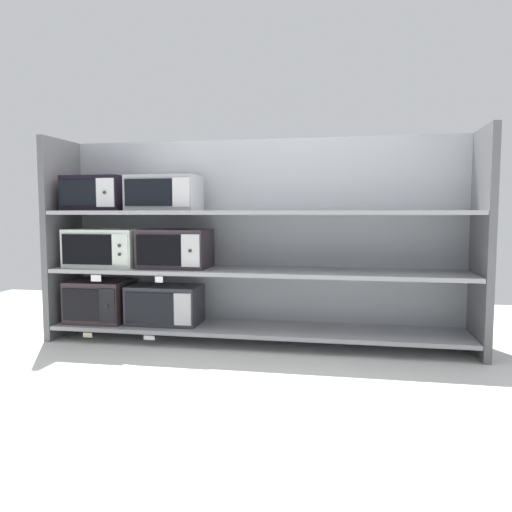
% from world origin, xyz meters
% --- Properties ---
extents(ground, '(7.07, 6.00, 0.02)m').
position_xyz_m(ground, '(0.00, -1.00, -0.01)').
color(ground, silver).
extents(back_panel, '(3.27, 0.04, 1.55)m').
position_xyz_m(back_panel, '(0.00, 0.28, 0.77)').
color(back_panel, '#9EA3A8').
rests_on(back_panel, ground).
extents(upright_left, '(0.05, 0.52, 1.55)m').
position_xyz_m(upright_left, '(-1.56, 0.00, 0.77)').
color(upright_left, '#5B5B5E').
rests_on(upright_left, ground).
extents(upright_right, '(0.05, 0.52, 1.55)m').
position_xyz_m(upright_right, '(1.56, 0.00, 0.77)').
color(upright_right, '#5B5B5E').
rests_on(upright_right, ground).
extents(shelf_0, '(3.07, 0.52, 0.03)m').
position_xyz_m(shelf_0, '(0.00, 0.00, 0.11)').
color(shelf_0, '#99999E').
rests_on(shelf_0, ground).
extents(microwave_0, '(0.45, 0.41, 0.32)m').
position_xyz_m(microwave_0, '(-1.25, -0.00, 0.28)').
color(microwave_0, '#33282D').
rests_on(microwave_0, shelf_0).
extents(microwave_1, '(0.54, 0.34, 0.30)m').
position_xyz_m(microwave_1, '(-0.71, -0.00, 0.27)').
color(microwave_1, '#2C2E34').
rests_on(microwave_1, shelf_0).
extents(price_tag_0, '(0.07, 0.00, 0.03)m').
position_xyz_m(price_tag_0, '(-1.22, -0.26, 0.07)').
color(price_tag_0, beige).
extents(price_tag_1, '(0.08, 0.00, 0.03)m').
position_xyz_m(price_tag_1, '(-0.74, -0.26, 0.07)').
color(price_tag_1, white).
extents(shelf_1, '(3.07, 0.52, 0.03)m').
position_xyz_m(shelf_1, '(0.00, 0.00, 0.54)').
color(shelf_1, '#99999E').
extents(microwave_2, '(0.56, 0.39, 0.29)m').
position_xyz_m(microwave_2, '(-1.19, -0.00, 0.70)').
color(microwave_2, silver).
rests_on(microwave_2, shelf_1).
extents(microwave_3, '(0.51, 0.38, 0.29)m').
position_xyz_m(microwave_3, '(-0.62, -0.00, 0.70)').
color(microwave_3, '#31292F').
rests_on(microwave_3, shelf_1).
extents(price_tag_2, '(0.08, 0.00, 0.05)m').
position_xyz_m(price_tag_2, '(-1.14, -0.26, 0.50)').
color(price_tag_2, white).
extents(price_tag_3, '(0.06, 0.00, 0.04)m').
position_xyz_m(price_tag_3, '(-0.66, -0.26, 0.50)').
color(price_tag_3, white).
extents(shelf_2, '(3.07, 0.52, 0.03)m').
position_xyz_m(shelf_2, '(0.00, 0.00, 0.98)').
color(shelf_2, '#99999E').
extents(microwave_4, '(0.46, 0.38, 0.26)m').
position_xyz_m(microwave_4, '(-1.24, -0.00, 1.12)').
color(microwave_4, black).
rests_on(microwave_4, shelf_2).
extents(microwave_5, '(0.53, 0.33, 0.26)m').
position_xyz_m(microwave_5, '(-0.71, -0.00, 1.12)').
color(microwave_5, '#9D9FA2').
rests_on(microwave_5, shelf_2).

